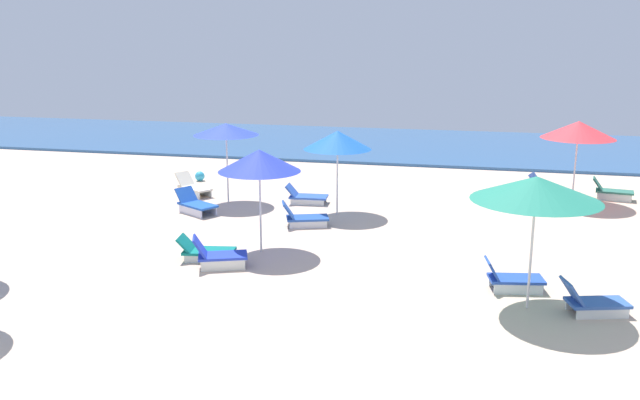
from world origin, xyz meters
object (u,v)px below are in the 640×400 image
Objects in this scene: lounge_chair_4_0 at (512,279)px; lounge_chair_4_1 at (592,302)px; beach_ball_0 at (200,176)px; umbrella_1 at (226,129)px; umbrella_3 at (338,140)px; lounge_chair_3_1 at (305,196)px; lounge_chair_1_0 at (193,187)px; lounge_chair_7_1 at (218,256)px; lounge_chair_3_0 at (304,217)px; lounge_chair_7_0 at (205,251)px; umbrella_4 at (536,189)px; umbrella_5 at (578,130)px; lounge_chair_1_1 at (196,204)px; umbrella_7 at (259,161)px; lounge_chair_5_0 at (548,189)px; lounge_chair_5_1 at (611,191)px.

lounge_chair_4_1 is at bearing -133.06° from lounge_chair_4_0.
lounge_chair_4_0 reaches higher than beach_ball_0.
beach_ball_0 is at bearing 127.42° from umbrella_1.
umbrella_3 is 1.86× the size of lounge_chair_3_1.
umbrella_1 is at bearing 96.43° from lounge_chair_3_1.
lounge_chair_1_0 is 7.41m from lounge_chair_7_1.
lounge_chair_3_0 is 1.00× the size of lounge_chair_7_0.
umbrella_4 is 2.46m from lounge_chair_4_1.
lounge_chair_1_1 is at bearing -160.89° from umbrella_5.
umbrella_3 is 7.95m from umbrella_4.
umbrella_3 is 4.06m from umbrella_7.
umbrella_3 reaches higher than lounge_chair_7_0.
lounge_chair_1_1 is (-0.48, -1.47, -2.06)m from umbrella_1.
umbrella_1 reaches higher than lounge_chair_3_0.
lounge_chair_3_1 is 0.51× the size of umbrella_4.
lounge_chair_5_0 is 10.87m from umbrella_7.
lounge_chair_3_1 is at bearing 91.60° from umbrella_7.
lounge_chair_3_0 is at bearing -149.66° from umbrella_5.
lounge_chair_7_1 is (-1.05, -3.78, 0.03)m from lounge_chair_3_0.
lounge_chair_3_0 is 8.73m from lounge_chair_5_0.
lounge_chair_3_1 is 9.80m from umbrella_4.
umbrella_3 reaches higher than lounge_chair_3_1.
lounge_chair_5_0 is (1.53, 8.96, 0.01)m from lounge_chair_4_0.
lounge_chair_4_0 is at bearing -102.46° from lounge_chair_7_0.
lounge_chair_5_0 reaches higher than lounge_chair_3_1.
lounge_chair_5_0 reaches higher than lounge_chair_1_1.
lounge_chair_1_1 is 4.64m from beach_ball_0.
umbrella_1 reaches higher than beach_ball_0.
umbrella_3 is 9.33m from lounge_chair_5_1.
lounge_chair_4_0 is 0.50× the size of umbrella_7.
lounge_chair_7_0 is at bearing -74.91° from umbrella_1.
lounge_chair_1_0 is 1.12× the size of lounge_chair_5_1.
lounge_chair_1_1 is 1.15× the size of lounge_chair_4_0.
lounge_chair_3_0 is at bearing -89.78° from lounge_chair_1_0.
umbrella_7 is at bearing -45.06° from lounge_chair_7_1.
umbrella_5 is (2.19, 8.21, 2.09)m from lounge_chair_4_0.
lounge_chair_4_1 reaches higher than lounge_chair_4_0.
lounge_chair_5_1 is 12.32m from umbrella_7.
umbrella_1 reaches higher than lounge_chair_1_1.
umbrella_4 is at bearing -41.20° from beach_ball_0.
umbrella_4 is 10.17m from lounge_chair_5_0.
lounge_chair_7_0 is 9.03m from beach_ball_0.
lounge_chair_3_0 is 0.97× the size of lounge_chair_5_0.
umbrella_5 is at bearing -119.79° from lounge_chair_5_0.
lounge_chair_1_1 reaches higher than beach_ball_0.
lounge_chair_4_1 is 1.02× the size of lounge_chair_5_1.
lounge_chair_7_1 is (-0.45, -6.32, 0.06)m from lounge_chair_3_1.
beach_ball_0 is at bearing 4.15° from lounge_chair_7_1.
beach_ball_0 is (-5.19, 4.93, -0.07)m from lounge_chair_3_0.
lounge_chair_1_1 reaches higher than lounge_chair_3_0.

